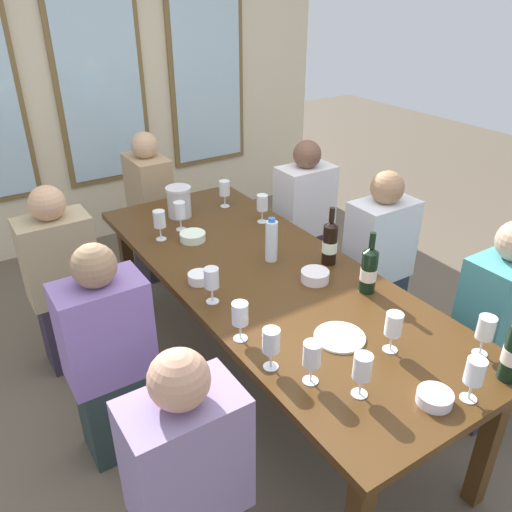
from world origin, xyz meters
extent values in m
plane|color=brown|center=(0.00, 0.00, 0.00)|extent=(12.00, 12.00, 0.00)
cube|color=beige|center=(0.00, 2.42, 1.45)|extent=(4.12, 0.06, 2.90)
cube|color=brown|center=(0.00, 2.38, 1.45)|extent=(0.72, 0.03, 1.88)
cube|color=silver|center=(0.00, 2.36, 1.45)|extent=(0.64, 0.01, 1.80)
cube|color=brown|center=(0.95, 2.38, 1.45)|extent=(0.72, 0.03, 1.88)
cube|color=silver|center=(0.95, 2.36, 1.45)|extent=(0.64, 0.01, 1.80)
cube|color=#482C12|center=(0.00, 0.00, 0.72)|extent=(0.92, 2.40, 0.04)
cube|color=#482C12|center=(0.37, -1.10, 0.35)|extent=(0.07, 0.07, 0.70)
cube|color=#482C12|center=(-0.37, 1.10, 0.35)|extent=(0.07, 0.07, 0.70)
cube|color=#482C12|center=(0.37, 1.10, 0.35)|extent=(0.07, 0.07, 0.70)
cylinder|color=white|center=(-0.05, -0.60, 0.74)|extent=(0.21, 0.21, 0.01)
cylinder|color=silver|center=(-0.06, 0.88, 0.82)|extent=(0.14, 0.14, 0.17)
cylinder|color=silver|center=(-0.06, 0.88, 0.92)|extent=(0.16, 0.16, 0.02)
cylinder|color=black|center=(0.30, -0.39, 0.84)|extent=(0.07, 0.07, 0.21)
cone|color=black|center=(0.30, -0.39, 0.96)|extent=(0.07, 0.07, 0.02)
cylinder|color=black|center=(0.30, -0.39, 1.01)|extent=(0.03, 0.03, 0.08)
cylinder|color=white|center=(0.30, -0.39, 0.83)|extent=(0.08, 0.08, 0.06)
cylinder|color=black|center=(0.33, -0.08, 0.85)|extent=(0.07, 0.08, 0.21)
cone|color=black|center=(0.33, -0.08, 0.96)|extent=(0.07, 0.08, 0.02)
cylinder|color=black|center=(0.33, -0.08, 1.01)|extent=(0.03, 0.03, 0.08)
cylinder|color=silver|center=(0.33, -0.08, 0.84)|extent=(0.08, 0.08, 0.06)
cylinder|color=white|center=(-0.01, -1.06, 0.76)|extent=(0.13, 0.13, 0.04)
cylinder|color=white|center=(-0.15, 0.53, 0.76)|extent=(0.15, 0.15, 0.05)
cylinder|color=white|center=(-0.33, 0.11, 0.76)|extent=(0.11, 0.11, 0.05)
cylinder|color=white|center=(0.15, -0.19, 0.77)|extent=(0.14, 0.14, 0.05)
cylinder|color=white|center=(0.09, 0.11, 0.85)|extent=(0.06, 0.06, 0.22)
cylinder|color=blue|center=(0.09, 0.11, 0.97)|extent=(0.04, 0.04, 0.02)
cylinder|color=white|center=(0.32, 0.53, 0.74)|extent=(0.06, 0.06, 0.00)
cylinder|color=white|center=(0.32, 0.53, 0.78)|extent=(0.01, 0.01, 0.07)
cylinder|color=white|center=(0.32, 0.53, 0.87)|extent=(0.07, 0.07, 0.09)
cylinder|color=#590C19|center=(0.32, 0.53, 0.83)|extent=(0.06, 0.06, 0.02)
cylinder|color=white|center=(-0.39, -0.60, 0.74)|extent=(0.06, 0.06, 0.00)
cylinder|color=white|center=(-0.39, -0.60, 0.78)|extent=(0.01, 0.01, 0.07)
cylinder|color=white|center=(-0.39, -0.60, 0.87)|extent=(0.07, 0.07, 0.09)
cylinder|color=beige|center=(-0.39, -0.60, 0.83)|extent=(0.06, 0.06, 0.03)
cylinder|color=white|center=(-0.20, -0.89, 0.74)|extent=(0.06, 0.06, 0.00)
cylinder|color=white|center=(-0.20, -0.89, 0.78)|extent=(0.01, 0.01, 0.07)
cylinder|color=white|center=(-0.20, -0.89, 0.87)|extent=(0.07, 0.07, 0.09)
cylinder|color=white|center=(0.35, -0.98, 0.74)|extent=(0.06, 0.06, 0.00)
cylinder|color=white|center=(0.35, -0.98, 0.78)|extent=(0.01, 0.01, 0.07)
cylinder|color=white|center=(0.35, -0.98, 0.87)|extent=(0.07, 0.07, 0.09)
cylinder|color=#590C19|center=(0.35, -0.98, 0.84)|extent=(0.06, 0.06, 0.03)
cylinder|color=white|center=(-0.31, -0.74, 0.74)|extent=(0.06, 0.06, 0.00)
cylinder|color=white|center=(-0.31, -0.74, 0.78)|extent=(0.01, 0.01, 0.07)
cylinder|color=white|center=(-0.31, -0.74, 0.87)|extent=(0.07, 0.07, 0.09)
cylinder|color=beige|center=(-0.31, -0.74, 0.84)|extent=(0.06, 0.06, 0.04)
cylinder|color=white|center=(-0.39, -0.38, 0.74)|extent=(0.06, 0.06, 0.00)
cylinder|color=white|center=(-0.39, -0.38, 0.78)|extent=(0.01, 0.01, 0.07)
cylinder|color=white|center=(-0.39, -0.38, 0.87)|extent=(0.07, 0.07, 0.09)
cylinder|color=maroon|center=(-0.39, -0.38, 0.83)|extent=(0.06, 0.06, 0.02)
cylinder|color=white|center=(-0.14, 0.70, 0.74)|extent=(0.06, 0.06, 0.00)
cylinder|color=white|center=(-0.14, 0.70, 0.78)|extent=(0.01, 0.01, 0.07)
cylinder|color=white|center=(-0.14, 0.70, 0.87)|extent=(0.07, 0.07, 0.09)
cylinder|color=#590C19|center=(-0.14, 0.70, 0.84)|extent=(0.06, 0.06, 0.03)
cylinder|color=white|center=(-0.36, -0.08, 0.74)|extent=(0.06, 0.06, 0.00)
cylinder|color=white|center=(-0.36, -0.08, 0.78)|extent=(0.01, 0.01, 0.07)
cylinder|color=white|center=(-0.36, -0.08, 0.87)|extent=(0.07, 0.07, 0.09)
cylinder|color=beige|center=(-0.36, -0.08, 0.83)|extent=(0.06, 0.06, 0.02)
cylinder|color=white|center=(0.07, -0.77, 0.74)|extent=(0.06, 0.06, 0.00)
cylinder|color=white|center=(0.07, -0.77, 0.78)|extent=(0.01, 0.01, 0.07)
cylinder|color=white|center=(0.07, -0.77, 0.87)|extent=(0.07, 0.07, 0.09)
cylinder|color=white|center=(0.25, 0.86, 0.74)|extent=(0.06, 0.06, 0.00)
cylinder|color=white|center=(0.25, 0.86, 0.78)|extent=(0.01, 0.01, 0.07)
cylinder|color=white|center=(0.25, 0.86, 0.87)|extent=(0.07, 0.07, 0.09)
cylinder|color=maroon|center=(0.25, 0.86, 0.84)|extent=(0.06, 0.06, 0.03)
cylinder|color=white|center=(-0.29, 0.64, 0.74)|extent=(0.06, 0.06, 0.00)
cylinder|color=white|center=(-0.29, 0.64, 0.78)|extent=(0.01, 0.01, 0.07)
cylinder|color=white|center=(-0.29, 0.64, 0.87)|extent=(0.07, 0.07, 0.09)
cylinder|color=#590C19|center=(-0.29, 0.64, 0.84)|extent=(0.06, 0.06, 0.03)
cylinder|color=white|center=(0.10, -1.11, 0.74)|extent=(0.06, 0.06, 0.00)
cylinder|color=white|center=(0.10, -1.11, 0.78)|extent=(0.01, 0.01, 0.07)
cylinder|color=white|center=(0.10, -1.11, 0.87)|extent=(0.07, 0.07, 0.09)
cylinder|color=#590C19|center=(0.10, -1.11, 0.83)|extent=(0.06, 0.06, 0.02)
cube|color=#31273A|center=(-0.83, 0.83, 0.23)|extent=(0.32, 0.24, 0.45)
cube|color=tan|center=(-0.83, 0.83, 0.69)|extent=(0.38, 0.24, 0.48)
sphere|color=tan|center=(-0.83, 0.83, 1.02)|extent=(0.19, 0.19, 0.19)
cube|color=#342B3A|center=(0.83, 0.76, 0.23)|extent=(0.32, 0.24, 0.45)
cube|color=white|center=(0.83, 0.76, 0.69)|extent=(0.38, 0.24, 0.48)
sphere|color=brown|center=(0.83, 0.76, 1.02)|extent=(0.19, 0.19, 0.19)
cube|color=#273634|center=(-0.83, 0.05, 0.23)|extent=(0.32, 0.24, 0.45)
cube|color=#8D6DB6|center=(-0.83, 0.05, 0.69)|extent=(0.38, 0.24, 0.48)
sphere|color=#977655|center=(-0.83, 0.05, 1.02)|extent=(0.19, 0.19, 0.19)
cube|color=#272E43|center=(0.83, 0.03, 0.23)|extent=(0.32, 0.24, 0.45)
cube|color=silver|center=(0.83, 0.03, 0.69)|extent=(0.38, 0.24, 0.48)
sphere|color=#A47754|center=(0.83, 0.03, 1.02)|extent=(0.19, 0.19, 0.19)
cube|color=#8D78A9|center=(-0.83, -0.76, 0.69)|extent=(0.38, 0.24, 0.48)
sphere|color=tan|center=(-0.83, -0.76, 1.02)|extent=(0.19, 0.19, 0.19)
cube|color=#2D2B43|center=(0.83, -0.76, 0.23)|extent=(0.32, 0.24, 0.45)
cube|color=teal|center=(0.83, -0.76, 0.69)|extent=(0.38, 0.24, 0.48)
cube|color=#332C3A|center=(0.00, 1.55, 0.23)|extent=(0.24, 0.32, 0.45)
cube|color=tan|center=(0.00, 1.55, 0.69)|extent=(0.24, 0.38, 0.48)
sphere|color=tan|center=(0.00, 1.55, 1.02)|extent=(0.19, 0.19, 0.19)
camera|label=1|loc=(-1.26, -1.85, 2.05)|focal=36.28mm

